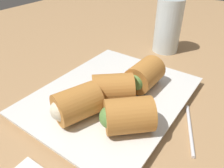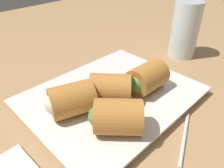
# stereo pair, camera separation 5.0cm
# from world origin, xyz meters

# --- Properties ---
(table_surface) EXTENTS (1.80, 1.40, 0.02)m
(table_surface) POSITION_xyz_m (0.00, 0.00, 0.01)
(table_surface) COLOR #A87F54
(table_surface) RESTS_ON ground
(serving_plate) EXTENTS (0.27, 0.22, 0.01)m
(serving_plate) POSITION_xyz_m (0.03, 0.02, 0.03)
(serving_plate) COLOR silver
(serving_plate) RESTS_ON table_surface
(roll_front_left) EXTENTS (0.07, 0.05, 0.05)m
(roll_front_left) POSITION_xyz_m (0.07, -0.01, 0.06)
(roll_front_left) COLOR #B77533
(roll_front_left) RESTS_ON serving_plate
(roll_front_right) EXTENTS (0.08, 0.08, 0.05)m
(roll_front_right) POSITION_xyz_m (-0.03, -0.04, 0.06)
(roll_front_right) COLOR #B77533
(roll_front_right) RESTS_ON serving_plate
(roll_back_left) EXTENTS (0.08, 0.08, 0.05)m
(roll_back_left) POSITION_xyz_m (0.01, 0.01, 0.06)
(roll_back_left) COLOR #B77533
(roll_back_left) RESTS_ON serving_plate
(roll_back_right) EXTENTS (0.07, 0.07, 0.05)m
(roll_back_right) POSITION_xyz_m (-0.05, 0.03, 0.06)
(roll_back_right) COLOR #B77533
(roll_back_right) RESTS_ON serving_plate
(drinking_glass) EXTENTS (0.06, 0.06, 0.12)m
(drinking_glass) POSITION_xyz_m (0.27, 0.03, 0.08)
(drinking_glass) COLOR silver
(drinking_glass) RESTS_ON table_surface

